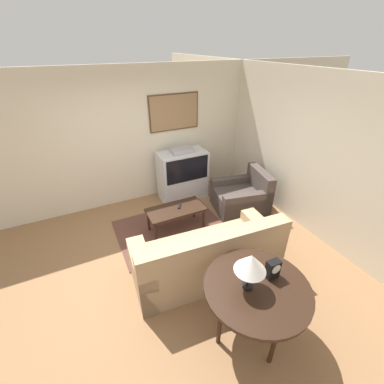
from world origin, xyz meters
The scene contains 12 objects.
ground_plane centered at (0.00, 0.00, 0.00)m, with size 12.00×12.00×0.00m, color #8E6642.
wall_back centered at (0.01, 2.13, 1.36)m, with size 12.00×0.10×2.70m.
wall_right centered at (2.63, 0.00, 1.35)m, with size 0.06×12.00×2.70m.
area_rug centered at (0.33, 0.73, 0.01)m, with size 1.92×1.41×0.01m.
tv centered at (1.02, 1.72, 0.54)m, with size 1.02×0.54×1.14m.
couch centered at (0.42, -0.49, 0.34)m, with size 2.17×1.03×0.95m.
armchair centered at (1.90, 0.73, 0.28)m, with size 1.15×1.05×0.83m.
coffee_table centered at (0.42, 0.69, 0.41)m, with size 1.02×0.49×0.46m.
console_table centered at (0.44, -1.51, 0.75)m, with size 1.13×1.13×0.82m.
table_lamp centered at (0.34, -1.46, 1.16)m, with size 0.32×0.32×0.45m.
mantel_clock centered at (0.66, -1.46, 0.93)m, with size 0.15×0.10×0.22m.
remote centered at (0.51, 0.73, 0.47)m, with size 0.12×0.16×0.02m.
Camera 1 is at (-0.97, -2.83, 3.03)m, focal length 24.00 mm.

